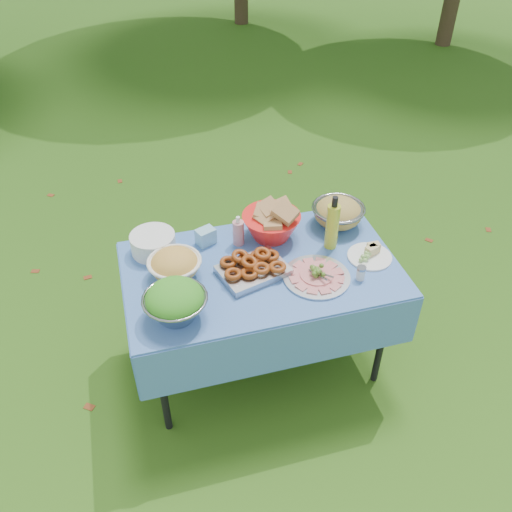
{
  "coord_description": "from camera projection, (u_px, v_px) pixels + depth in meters",
  "views": [
    {
      "loc": [
        -0.61,
        -2.11,
        2.65
      ],
      "look_at": [
        -0.03,
        0.0,
        0.85
      ],
      "focal_mm": 38.0,
      "sensor_mm": 36.0,
      "label": 1
    }
  ],
  "objects": [
    {
      "name": "picnic_table",
      "position": [
        261.0,
        317.0,
        3.14
      ],
      "size": [
        1.46,
        0.86,
        0.76
      ],
      "primitive_type": "cube",
      "color": "#7BBCEC",
      "rests_on": "ground"
    },
    {
      "name": "ground",
      "position": [
        261.0,
        360.0,
        3.38
      ],
      "size": [
        80.0,
        80.0,
        0.0
      ],
      "primitive_type": "plane",
      "color": "#17380A",
      "rests_on": "ground"
    },
    {
      "name": "fried_tray",
      "position": [
        253.0,
        268.0,
        2.84
      ],
      "size": [
        0.4,
        0.33,
        0.08
      ],
      "primitive_type": "cube",
      "rotation": [
        0.0,
        0.0,
        0.27
      ],
      "color": "#B2B1B6",
      "rests_on": "picnic_table"
    },
    {
      "name": "charcuterie_platter",
      "position": [
        317.0,
        272.0,
        2.81
      ],
      "size": [
        0.38,
        0.38,
        0.08
      ],
      "primitive_type": "cylinder",
      "rotation": [
        0.0,
        0.0,
        -0.08
      ],
      "color": "#B9BAC1",
      "rests_on": "picnic_table"
    },
    {
      "name": "oil_bottle",
      "position": [
        333.0,
        222.0,
        2.94
      ],
      "size": [
        0.09,
        0.09,
        0.33
      ],
      "primitive_type": "cylinder",
      "rotation": [
        0.0,
        0.0,
        -0.22
      ],
      "color": "gold",
      "rests_on": "picnic_table"
    },
    {
      "name": "wipes_box",
      "position": [
        206.0,
        236.0,
        3.04
      ],
      "size": [
        0.12,
        0.11,
        0.09
      ],
      "primitive_type": "cube",
      "rotation": [
        0.0,
        0.0,
        0.38
      ],
      "color": "#88C5E1",
      "rests_on": "picnic_table"
    },
    {
      "name": "shaker",
      "position": [
        361.0,
        273.0,
        2.81
      ],
      "size": [
        0.06,
        0.06,
        0.08
      ],
      "primitive_type": "cylinder",
      "rotation": [
        0.0,
        0.0,
        -0.32
      ],
      "color": "silver",
      "rests_on": "picnic_table"
    },
    {
      "name": "plate_stack",
      "position": [
        153.0,
        243.0,
        2.97
      ],
      "size": [
        0.31,
        0.31,
        0.11
      ],
      "primitive_type": "cylinder",
      "rotation": [
        0.0,
        0.0,
        -0.32
      ],
      "color": "white",
      "rests_on": "picnic_table"
    },
    {
      "name": "pasta_bowl_white",
      "position": [
        175.0,
        265.0,
        2.8
      ],
      "size": [
        0.37,
        0.37,
        0.15
      ],
      "primitive_type": null,
      "rotation": [
        0.0,
        0.0,
        0.43
      ],
      "color": "white",
      "rests_on": "picnic_table"
    },
    {
      "name": "cheese_plate",
      "position": [
        370.0,
        253.0,
        2.94
      ],
      "size": [
        0.3,
        0.3,
        0.07
      ],
      "primitive_type": "cylinder",
      "rotation": [
        0.0,
        0.0,
        0.28
      ],
      "color": "white",
      "rests_on": "picnic_table"
    },
    {
      "name": "pasta_bowl_steel",
      "position": [
        338.0,
        212.0,
        3.16
      ],
      "size": [
        0.35,
        0.35,
        0.16
      ],
      "primitive_type": null,
      "rotation": [
        0.0,
        0.0,
        0.16
      ],
      "color": "gray",
      "rests_on": "picnic_table"
    },
    {
      "name": "salad_bowl",
      "position": [
        175.0,
        302.0,
        2.55
      ],
      "size": [
        0.38,
        0.38,
        0.2
      ],
      "primitive_type": null,
      "rotation": [
        0.0,
        0.0,
        0.3
      ],
      "color": "gray",
      "rests_on": "picnic_table"
    },
    {
      "name": "sanitizer_bottle",
      "position": [
        238.0,
        230.0,
        3.01
      ],
      "size": [
        0.08,
        0.08,
        0.18
      ],
      "primitive_type": "cylinder",
      "rotation": [
        0.0,
        0.0,
        -0.26
      ],
      "color": "#D5868C",
      "rests_on": "picnic_table"
    },
    {
      "name": "bread_bowl",
      "position": [
        271.0,
        220.0,
        3.04
      ],
      "size": [
        0.4,
        0.4,
        0.22
      ],
      "primitive_type": null,
      "rotation": [
        0.0,
        0.0,
        -0.23
      ],
      "color": "red",
      "rests_on": "picnic_table"
    }
  ]
}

